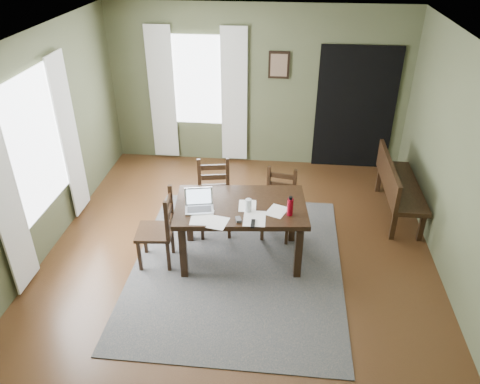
# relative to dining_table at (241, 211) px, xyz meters

# --- Properties ---
(ground) EXTENTS (5.00, 6.00, 0.01)m
(ground) POSITION_rel_dining_table_xyz_m (-0.02, -0.17, -0.71)
(ground) COLOR #492C16
(room_shell) EXTENTS (5.02, 6.02, 2.71)m
(room_shell) POSITION_rel_dining_table_xyz_m (-0.02, -0.17, 1.10)
(room_shell) COLOR #4F5638
(room_shell) RESTS_ON ground
(rug) EXTENTS (2.60, 3.20, 0.01)m
(rug) POSITION_rel_dining_table_xyz_m (-0.02, -0.17, -0.70)
(rug) COLOR #464646
(rug) RESTS_ON ground
(dining_table) EXTENTS (1.67, 1.11, 0.79)m
(dining_table) POSITION_rel_dining_table_xyz_m (0.00, 0.00, 0.00)
(dining_table) COLOR black
(dining_table) RESTS_ON rug
(chair_end) EXTENTS (0.48, 0.48, 1.00)m
(chair_end) POSITION_rel_dining_table_xyz_m (-0.99, -0.19, -0.21)
(chair_end) COLOR black
(chair_end) RESTS_ON rug
(chair_back_left) EXTENTS (0.52, 0.53, 1.02)m
(chair_back_left) POSITION_rel_dining_table_xyz_m (-0.42, 0.59, -0.20)
(chair_back_left) COLOR black
(chair_back_left) RESTS_ON rug
(chair_back_right) EXTENTS (0.48, 0.48, 0.95)m
(chair_back_right) POSITION_rel_dining_table_xyz_m (0.45, 0.58, -0.24)
(chair_back_right) COLOR black
(chair_back_right) RESTS_ON rug
(bench) EXTENTS (0.49, 1.52, 0.86)m
(bench) POSITION_rel_dining_table_xyz_m (2.12, 1.28, -0.19)
(bench) COLOR black
(bench) RESTS_ON ground
(laptop) EXTENTS (0.38, 0.33, 0.23)m
(laptop) POSITION_rel_dining_table_xyz_m (-0.49, -0.12, 0.16)
(laptop) COLOR #B7B7BC
(laptop) RESTS_ON dining_table
(computer_mouse) EXTENTS (0.08, 0.11, 0.03)m
(computer_mouse) POSITION_rel_dining_table_xyz_m (0.01, -0.35, 0.12)
(computer_mouse) COLOR #3F3F42
(computer_mouse) RESTS_ON dining_table
(tv_remote) EXTENTS (0.05, 0.16, 0.02)m
(tv_remote) POSITION_rel_dining_table_xyz_m (0.18, -0.41, 0.11)
(tv_remote) COLOR black
(tv_remote) RESTS_ON dining_table
(drinking_glass) EXTENTS (0.08, 0.08, 0.16)m
(drinking_glass) POSITION_rel_dining_table_xyz_m (0.10, -0.14, 0.18)
(drinking_glass) COLOR silver
(drinking_glass) RESTS_ON dining_table
(water_bottle) EXTENTS (0.09, 0.09, 0.25)m
(water_bottle) POSITION_rel_dining_table_xyz_m (0.59, -0.17, 0.21)
(water_bottle) COLOR #B40D23
(water_bottle) RESTS_ON dining_table
(paper_a) EXTENTS (0.27, 0.34, 0.00)m
(paper_a) POSITION_rel_dining_table_xyz_m (-0.42, -0.33, 0.10)
(paper_a) COLOR white
(paper_a) RESTS_ON dining_table
(paper_b) EXTENTS (0.26, 0.34, 0.00)m
(paper_b) POSITION_rel_dining_table_xyz_m (0.19, -0.29, 0.10)
(paper_b) COLOR white
(paper_b) RESTS_ON dining_table
(paper_c) EXTENTS (0.22, 0.28, 0.00)m
(paper_c) POSITION_rel_dining_table_xyz_m (0.08, -0.02, 0.10)
(paper_c) COLOR white
(paper_c) RESTS_ON dining_table
(paper_d) EXTENTS (0.30, 0.33, 0.00)m
(paper_d) POSITION_rel_dining_table_xyz_m (0.44, -0.10, 0.10)
(paper_d) COLOR white
(paper_d) RESTS_ON dining_table
(paper_e) EXTENTS (0.25, 0.30, 0.00)m
(paper_e) POSITION_rel_dining_table_xyz_m (-0.22, -0.42, 0.10)
(paper_e) COLOR white
(paper_e) RESTS_ON dining_table
(window_left) EXTENTS (0.01, 1.30, 1.70)m
(window_left) POSITION_rel_dining_table_xyz_m (-2.49, 0.03, 0.74)
(window_left) COLOR white
(window_left) RESTS_ON ground
(window_back) EXTENTS (1.00, 0.01, 1.50)m
(window_back) POSITION_rel_dining_table_xyz_m (-1.02, 2.80, 0.74)
(window_back) COLOR white
(window_back) RESTS_ON ground
(curtain_left_near) EXTENTS (0.03, 0.48, 2.30)m
(curtain_left_near) POSITION_rel_dining_table_xyz_m (-2.46, -0.79, 0.49)
(curtain_left_near) COLOR silver
(curtain_left_near) RESTS_ON ground
(curtain_left_far) EXTENTS (0.03, 0.48, 2.30)m
(curtain_left_far) POSITION_rel_dining_table_xyz_m (-2.46, 0.85, 0.49)
(curtain_left_far) COLOR silver
(curtain_left_far) RESTS_ON ground
(curtain_back_left) EXTENTS (0.44, 0.03, 2.30)m
(curtain_back_left) POSITION_rel_dining_table_xyz_m (-1.64, 2.77, 0.49)
(curtain_back_left) COLOR silver
(curtain_back_left) RESTS_ON ground
(curtain_back_right) EXTENTS (0.44, 0.03, 2.30)m
(curtain_back_right) POSITION_rel_dining_table_xyz_m (-0.40, 2.77, 0.49)
(curtain_back_right) COLOR silver
(curtain_back_right) RESTS_ON ground
(framed_picture) EXTENTS (0.34, 0.03, 0.44)m
(framed_picture) POSITION_rel_dining_table_xyz_m (0.33, 2.80, 1.04)
(framed_picture) COLOR black
(framed_picture) RESTS_ON ground
(doorway_back) EXTENTS (1.30, 0.03, 2.10)m
(doorway_back) POSITION_rel_dining_table_xyz_m (1.63, 2.80, 0.34)
(doorway_back) COLOR black
(doorway_back) RESTS_ON ground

